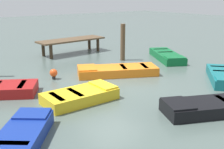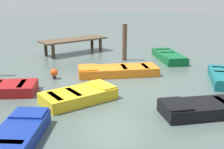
{
  "view_description": "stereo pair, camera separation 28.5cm",
  "coord_description": "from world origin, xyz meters",
  "px_view_note": "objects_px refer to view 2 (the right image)",
  "views": [
    {
      "loc": [
        -7.07,
        -9.4,
        3.77
      ],
      "look_at": [
        0.0,
        0.0,
        0.35
      ],
      "focal_mm": 44.47,
      "sensor_mm": 36.0,
      "label": 1
    },
    {
      "loc": [
        -6.84,
        -9.57,
        3.77
      ],
      "look_at": [
        0.0,
        0.0,
        0.35
      ],
      "focal_mm": 44.47,
      "sensor_mm": 36.0,
      "label": 2
    }
  ],
  "objects_px": {
    "rowboat_black": "(214,107)",
    "rowboat_blue": "(12,142)",
    "rowboat_orange": "(117,71)",
    "rowboat_yellow": "(79,95)",
    "mooring_piling_mid_right": "(125,42)",
    "rowboat_green": "(169,56)",
    "dock_segment": "(74,41)",
    "marker_buoy": "(54,73)"
  },
  "relations": [
    {
      "from": "rowboat_yellow",
      "to": "marker_buoy",
      "type": "height_order",
      "value": "marker_buoy"
    },
    {
      "from": "rowboat_black",
      "to": "rowboat_blue",
      "type": "relative_size",
      "value": 1.12
    },
    {
      "from": "marker_buoy",
      "to": "rowboat_blue",
      "type": "bearing_deg",
      "value": -123.98
    },
    {
      "from": "rowboat_blue",
      "to": "mooring_piling_mid_right",
      "type": "xyz_separation_m",
      "value": [
        8.37,
        6.14,
        0.85
      ]
    },
    {
      "from": "rowboat_black",
      "to": "mooring_piling_mid_right",
      "type": "bearing_deg",
      "value": -82.12
    },
    {
      "from": "dock_segment",
      "to": "rowboat_orange",
      "type": "bearing_deg",
      "value": -100.74
    },
    {
      "from": "rowboat_black",
      "to": "mooring_piling_mid_right",
      "type": "height_order",
      "value": "mooring_piling_mid_right"
    },
    {
      "from": "rowboat_blue",
      "to": "rowboat_yellow",
      "type": "distance_m",
      "value": 3.58
    },
    {
      "from": "rowboat_yellow",
      "to": "rowboat_green",
      "type": "bearing_deg",
      "value": 19.64
    },
    {
      "from": "rowboat_green",
      "to": "marker_buoy",
      "type": "xyz_separation_m",
      "value": [
        -7.17,
        0.38,
        0.07
      ]
    },
    {
      "from": "rowboat_black",
      "to": "marker_buoy",
      "type": "distance_m",
      "value": 7.15
    },
    {
      "from": "rowboat_yellow",
      "to": "rowboat_green",
      "type": "distance_m",
      "value": 8.06
    },
    {
      "from": "dock_segment",
      "to": "rowboat_blue",
      "type": "height_order",
      "value": "dock_segment"
    },
    {
      "from": "rowboat_blue",
      "to": "rowboat_green",
      "type": "height_order",
      "value": "same"
    },
    {
      "from": "dock_segment",
      "to": "mooring_piling_mid_right",
      "type": "height_order",
      "value": "mooring_piling_mid_right"
    },
    {
      "from": "dock_segment",
      "to": "rowboat_green",
      "type": "distance_m",
      "value": 6.22
    },
    {
      "from": "rowboat_blue",
      "to": "rowboat_orange",
      "type": "bearing_deg",
      "value": -19.08
    },
    {
      "from": "dock_segment",
      "to": "marker_buoy",
      "type": "relative_size",
      "value": 9.47
    },
    {
      "from": "dock_segment",
      "to": "rowboat_green",
      "type": "height_order",
      "value": "dock_segment"
    },
    {
      "from": "rowboat_blue",
      "to": "rowboat_black",
      "type": "bearing_deg",
      "value": -65.84
    },
    {
      "from": "rowboat_yellow",
      "to": "mooring_piling_mid_right",
      "type": "relative_size",
      "value": 1.24
    },
    {
      "from": "rowboat_blue",
      "to": "rowboat_orange",
      "type": "xyz_separation_m",
      "value": [
        6.17,
        3.88,
        -0.0
      ]
    },
    {
      "from": "dock_segment",
      "to": "rowboat_black",
      "type": "xyz_separation_m",
      "value": [
        -0.85,
        -11.24,
        -0.6
      ]
    },
    {
      "from": "dock_segment",
      "to": "marker_buoy",
      "type": "xyz_separation_m",
      "value": [
        -3.49,
        -4.6,
        -0.53
      ]
    },
    {
      "from": "rowboat_black",
      "to": "rowboat_orange",
      "type": "height_order",
      "value": "same"
    },
    {
      "from": "mooring_piling_mid_right",
      "to": "dock_segment",
      "type": "bearing_deg",
      "value": 112.45
    },
    {
      "from": "rowboat_black",
      "to": "rowboat_orange",
      "type": "distance_m",
      "value": 5.46
    },
    {
      "from": "rowboat_green",
      "to": "rowboat_orange",
      "type": "bearing_deg",
      "value": -50.99
    },
    {
      "from": "mooring_piling_mid_right",
      "to": "marker_buoy",
      "type": "distance_m",
      "value": 5.12
    },
    {
      "from": "rowboat_yellow",
      "to": "rowboat_orange",
      "type": "xyz_separation_m",
      "value": [
        3.17,
        1.92,
        -0.0
      ]
    },
    {
      "from": "mooring_piling_mid_right",
      "to": "rowboat_yellow",
      "type": "bearing_deg",
      "value": -142.1
    },
    {
      "from": "mooring_piling_mid_right",
      "to": "rowboat_green",
      "type": "bearing_deg",
      "value": -33.25
    },
    {
      "from": "dock_segment",
      "to": "rowboat_green",
      "type": "relative_size",
      "value": 1.26
    },
    {
      "from": "rowboat_blue",
      "to": "mooring_piling_mid_right",
      "type": "distance_m",
      "value": 10.41
    },
    {
      "from": "rowboat_yellow",
      "to": "mooring_piling_mid_right",
      "type": "bearing_deg",
      "value": 37.8
    },
    {
      "from": "rowboat_black",
      "to": "rowboat_green",
      "type": "xyz_separation_m",
      "value": [
        4.53,
        6.26,
        0.0
      ]
    },
    {
      "from": "marker_buoy",
      "to": "rowboat_green",
      "type": "bearing_deg",
      "value": -3.06
    },
    {
      "from": "rowboat_green",
      "to": "rowboat_orange",
      "type": "relative_size",
      "value": 0.9
    },
    {
      "from": "dock_segment",
      "to": "rowboat_yellow",
      "type": "xyz_separation_m",
      "value": [
        -3.91,
        -7.7,
        -0.6
      ]
    },
    {
      "from": "rowboat_yellow",
      "to": "mooring_piling_mid_right",
      "type": "distance_m",
      "value": 6.86
    },
    {
      "from": "rowboat_orange",
      "to": "mooring_piling_mid_right",
      "type": "relative_size",
      "value": 1.87
    },
    {
      "from": "rowboat_orange",
      "to": "rowboat_yellow",
      "type": "bearing_deg",
      "value": 57.63
    }
  ]
}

